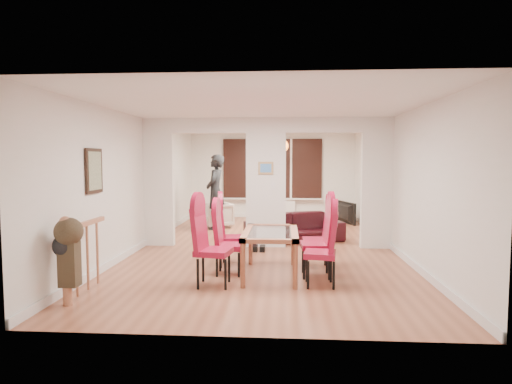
# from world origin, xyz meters

# --- Properties ---
(floor) EXTENTS (5.00, 9.00, 0.01)m
(floor) POSITION_xyz_m (0.00, 0.00, 0.00)
(floor) COLOR #96563C
(floor) RESTS_ON ground
(room_walls) EXTENTS (5.00, 9.00, 2.60)m
(room_walls) POSITION_xyz_m (0.00, 0.00, 1.30)
(room_walls) COLOR silver
(room_walls) RESTS_ON floor
(divider_wall) EXTENTS (5.00, 0.18, 2.60)m
(divider_wall) POSITION_xyz_m (0.00, 0.00, 1.30)
(divider_wall) COLOR white
(divider_wall) RESTS_ON floor
(bay_window_blinds) EXTENTS (3.00, 0.08, 1.80)m
(bay_window_blinds) POSITION_xyz_m (0.00, 4.44, 1.50)
(bay_window_blinds) COLOR black
(bay_window_blinds) RESTS_ON room_walls
(radiator) EXTENTS (1.40, 0.08, 0.50)m
(radiator) POSITION_xyz_m (0.00, 4.40, 0.30)
(radiator) COLOR white
(radiator) RESTS_ON floor
(pendant_light) EXTENTS (0.36, 0.36, 0.36)m
(pendant_light) POSITION_xyz_m (0.30, 3.30, 2.15)
(pendant_light) COLOR orange
(pendant_light) RESTS_ON room_walls
(stair_newel) EXTENTS (0.40, 1.20, 1.10)m
(stair_newel) POSITION_xyz_m (-2.25, -3.20, 0.55)
(stair_newel) COLOR #A5694C
(stair_newel) RESTS_ON floor
(wall_poster) EXTENTS (0.04, 0.52, 0.67)m
(wall_poster) POSITION_xyz_m (-2.47, -2.40, 1.60)
(wall_poster) COLOR gray
(wall_poster) RESTS_ON room_walls
(pillar_photo) EXTENTS (0.30, 0.03, 0.25)m
(pillar_photo) POSITION_xyz_m (0.00, -0.10, 1.60)
(pillar_photo) COLOR #4C8CD8
(pillar_photo) RESTS_ON divider_wall
(dining_table) EXTENTS (0.82, 1.46, 0.68)m
(dining_table) POSITION_xyz_m (0.17, -2.18, 0.34)
(dining_table) COLOR brown
(dining_table) RESTS_ON floor
(dining_chair_la) EXTENTS (0.53, 0.53, 1.15)m
(dining_chair_la) POSITION_xyz_m (-0.61, -2.78, 0.57)
(dining_chair_la) COLOR maroon
(dining_chair_la) RESTS_ON floor
(dining_chair_lb) EXTENTS (0.42, 0.42, 1.03)m
(dining_chair_lb) POSITION_xyz_m (-0.47, -2.16, 0.52)
(dining_chair_lb) COLOR maroon
(dining_chair_lb) RESTS_ON floor
(dining_chair_lc) EXTENTS (0.51, 0.51, 1.08)m
(dining_chair_lc) POSITION_xyz_m (-0.48, -1.62, 0.54)
(dining_chair_lc) COLOR maroon
(dining_chair_lc) RESTS_ON floor
(dining_chair_ra) EXTENTS (0.48, 0.48, 1.07)m
(dining_chair_ra) POSITION_xyz_m (0.87, -2.68, 0.53)
(dining_chair_ra) COLOR maroon
(dining_chair_ra) RESTS_ON floor
(dining_chair_rb) EXTENTS (0.48, 0.48, 1.13)m
(dining_chair_rb) POSITION_xyz_m (0.85, -2.20, 0.56)
(dining_chair_rb) COLOR maroon
(dining_chair_rb) RESTS_ON floor
(dining_chair_rc) EXTENTS (0.43, 0.43, 1.05)m
(dining_chair_rc) POSITION_xyz_m (0.89, -1.68, 0.53)
(dining_chair_rc) COLOR maroon
(dining_chair_rc) RESTS_ON floor
(sofa) EXTENTS (2.23, 1.43, 0.61)m
(sofa) POSITION_xyz_m (0.59, 0.61, 0.30)
(sofa) COLOR black
(sofa) RESTS_ON floor
(armchair) EXTENTS (0.95, 0.96, 0.65)m
(armchair) POSITION_xyz_m (-1.39, 2.39, 0.32)
(armchair) COLOR #BEAEA1
(armchair) RESTS_ON floor
(person) EXTENTS (0.74, 0.53, 1.90)m
(person) POSITION_xyz_m (-1.38, 2.12, 0.95)
(person) COLOR black
(person) RESTS_ON floor
(television) EXTENTS (1.04, 0.46, 0.60)m
(television) POSITION_xyz_m (2.00, 3.32, 0.30)
(television) COLOR black
(television) RESTS_ON floor
(coffee_table) EXTENTS (1.03, 0.63, 0.22)m
(coffee_table) POSITION_xyz_m (0.16, 2.45, 0.11)
(coffee_table) COLOR black
(coffee_table) RESTS_ON floor
(bottle) EXTENTS (0.08, 0.08, 0.31)m
(bottle) POSITION_xyz_m (-0.02, 2.36, 0.37)
(bottle) COLOR #143F19
(bottle) RESTS_ON coffee_table
(bowl) EXTENTS (0.20, 0.20, 0.05)m
(bowl) POSITION_xyz_m (0.18, 2.46, 0.25)
(bowl) COLOR black
(bowl) RESTS_ON coffee_table
(shoes) EXTENTS (0.25, 0.27, 0.10)m
(shoes) POSITION_xyz_m (-0.12, -0.45, 0.05)
(shoes) COLOR black
(shoes) RESTS_ON floor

